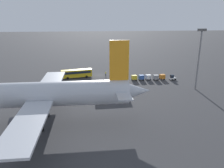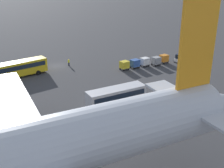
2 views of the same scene
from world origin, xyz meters
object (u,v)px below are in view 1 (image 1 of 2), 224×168
at_px(airplane, 35,95).
at_px(baggage_tug, 172,78).
at_px(cargo_cart_blue, 141,77).
at_px(cargo_cart_white, 148,77).
at_px(cargo_cart_grey, 156,77).
at_px(cargo_cart_orange, 162,77).
at_px(cargo_cart_yellow, 134,77).
at_px(shuttle_bus_far, 112,89).
at_px(shuttle_bus_near, 77,73).
at_px(worker_person, 106,73).

bearing_deg(airplane, baggage_tug, -144.05).
distance_m(baggage_tug, cargo_cart_blue, 12.22).
bearing_deg(cargo_cart_white, cargo_cart_blue, 1.95).
bearing_deg(cargo_cart_grey, cargo_cart_white, -14.31).
xyz_separation_m(cargo_cart_orange, cargo_cart_yellow, (11.31, -0.03, 0.00)).
relative_size(baggage_tug, cargo_cart_orange, 1.22).
bearing_deg(shuttle_bus_far, cargo_cart_grey, -143.30).
bearing_deg(baggage_tug, airplane, 15.74).
distance_m(shuttle_bus_near, cargo_cart_blue, 26.13).
xyz_separation_m(cargo_cart_white, cargo_cart_blue, (2.83, 0.10, 0.00)).
height_order(baggage_tug, cargo_cart_yellow, baggage_tug).
bearing_deg(worker_person, cargo_cart_blue, 146.32).
height_order(worker_person, cargo_cart_yellow, cargo_cart_yellow).
distance_m(airplane, shuttle_bus_near, 40.53).
relative_size(cargo_cart_grey, cargo_cart_white, 1.00).
bearing_deg(cargo_cart_blue, cargo_cart_yellow, -0.81).
distance_m(shuttle_bus_near, cargo_cart_white, 28.85).
bearing_deg(cargo_cart_orange, cargo_cart_yellow, -0.17).
bearing_deg(shuttle_bus_near, baggage_tug, 157.42).
distance_m(shuttle_bus_near, baggage_tug, 38.25).
xyz_separation_m(shuttle_bus_near, shuttle_bus_far, (-11.79, 22.27, -0.08)).
bearing_deg(airplane, shuttle_bus_near, -100.08).
distance_m(shuttle_bus_far, cargo_cart_orange, 27.03).
height_order(airplane, cargo_cart_orange, airplane).
bearing_deg(worker_person, cargo_cart_white, 151.50).
xyz_separation_m(shuttle_bus_near, cargo_cart_orange, (-33.76, 6.55, -0.83)).
height_order(airplane, cargo_cart_yellow, airplane).
bearing_deg(airplane, cargo_cart_yellow, -131.55).
distance_m(shuttle_bus_near, worker_person, 12.32).
height_order(cargo_cart_orange, cargo_cart_yellow, same).
bearing_deg(shuttle_bus_near, airplane, 68.29).
bearing_deg(cargo_cart_white, shuttle_bus_near, -12.94).
distance_m(airplane, baggage_tug, 55.41).
xyz_separation_m(cargo_cart_orange, cargo_cart_grey, (2.83, 0.63, 0.00)).
distance_m(worker_person, cargo_cart_grey, 21.11).
relative_size(shuttle_bus_far, cargo_cart_grey, 4.68).
relative_size(airplane, shuttle_bus_far, 5.14).
height_order(shuttle_bus_far, cargo_cart_orange, shuttle_bus_far).
bearing_deg(cargo_cart_orange, cargo_cart_grey, 12.59).
height_order(worker_person, cargo_cart_white, cargo_cart_white).
distance_m(shuttle_bus_far, worker_person, 24.55).
distance_m(baggage_tug, cargo_cart_white, 9.42).
xyz_separation_m(baggage_tug, cargo_cart_grey, (6.50, -0.58, 0.25)).
xyz_separation_m(cargo_cart_orange, cargo_cart_blue, (8.48, 0.01, 0.00)).
relative_size(shuttle_bus_far, cargo_cart_orange, 4.68).
distance_m(cargo_cart_orange, cargo_cart_grey, 2.90).
height_order(cargo_cart_white, cargo_cart_yellow, same).
bearing_deg(cargo_cart_white, baggage_tug, 172.09).
xyz_separation_m(cargo_cart_grey, cargo_cart_yellow, (8.48, -0.66, 0.00)).
relative_size(shuttle_bus_far, worker_person, 5.93).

